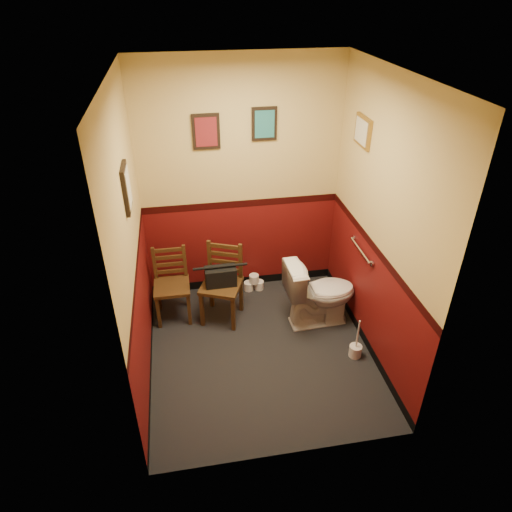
{
  "coord_description": "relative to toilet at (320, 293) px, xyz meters",
  "views": [
    {
      "loc": [
        -0.64,
        -3.41,
        3.32
      ],
      "look_at": [
        0.0,
        0.25,
        1.0
      ],
      "focal_mm": 32.0,
      "sensor_mm": 36.0,
      "label": 1
    }
  ],
  "objects": [
    {
      "name": "wall_right",
      "position": [
        0.38,
        -0.37,
        0.97
      ],
      "size": [
        0.0,
        2.4,
        2.7
      ],
      "primitive_type": "cube",
      "rotation": [
        1.57,
        0.0,
        -1.57
      ],
      "color": "#570D0D",
      "rests_on": "ground"
    },
    {
      "name": "handbag",
      "position": [
        -1.04,
        0.24,
        0.18
      ],
      "size": [
        0.33,
        0.17,
        0.24
      ],
      "rotation": [
        0.0,
        0.0,
        0.02
      ],
      "color": "black",
      "rests_on": "chair_right"
    },
    {
      "name": "framed_print_right",
      "position": [
        0.36,
        0.23,
        1.67
      ],
      "size": [
        0.04,
        0.34,
        0.28
      ],
      "color": "olive",
      "rests_on": "wall_right"
    },
    {
      "name": "wall_back",
      "position": [
        -0.72,
        0.83,
        0.97
      ],
      "size": [
        2.2,
        0.0,
        2.7
      ],
      "primitive_type": "cube",
      "rotation": [
        1.57,
        0.0,
        0.0
      ],
      "color": "#570D0D",
      "rests_on": "ground"
    },
    {
      "name": "chair_left",
      "position": [
        -1.57,
        0.39,
        0.03
      ],
      "size": [
        0.38,
        0.38,
        0.82
      ],
      "rotation": [
        0.0,
        0.0,
        -0.0
      ],
      "color": "#3F2813",
      "rests_on": "floor"
    },
    {
      "name": "framed_print_back_a",
      "position": [
        -1.07,
        0.81,
        1.57
      ],
      "size": [
        0.28,
        0.04,
        0.36
      ],
      "color": "black",
      "rests_on": "wall_back"
    },
    {
      "name": "framed_print_back_b",
      "position": [
        -0.47,
        0.81,
        1.62
      ],
      "size": [
        0.26,
        0.04,
        0.34
      ],
      "color": "black",
      "rests_on": "wall_back"
    },
    {
      "name": "framed_print_left",
      "position": [
        -1.8,
        -0.27,
        1.47
      ],
      "size": [
        0.04,
        0.3,
        0.38
      ],
      "color": "black",
      "rests_on": "wall_left"
    },
    {
      "name": "wall_left",
      "position": [
        -1.82,
        -0.37,
        0.97
      ],
      "size": [
        0.0,
        2.4,
        2.7
      ],
      "primitive_type": "cube",
      "rotation": [
        1.57,
        0.0,
        1.57
      ],
      "color": "#570D0D",
      "rests_on": "ground"
    },
    {
      "name": "tp_stack",
      "position": [
        -0.6,
        0.71,
        -0.29
      ],
      "size": [
        0.24,
        0.13,
        0.21
      ],
      "color": "silver",
      "rests_on": "floor"
    },
    {
      "name": "toilet",
      "position": [
        0.0,
        0.0,
        0.0
      ],
      "size": [
        0.8,
        0.47,
        0.76
      ],
      "primitive_type": "imported",
      "rotation": [
        0.0,
        0.0,
        1.62
      ],
      "color": "white",
      "rests_on": "floor"
    },
    {
      "name": "floor",
      "position": [
        -0.72,
        -0.37,
        -0.38
      ],
      "size": [
        2.2,
        2.4,
        0.0
      ],
      "primitive_type": "cube",
      "color": "black",
      "rests_on": "ground"
    },
    {
      "name": "chair_right",
      "position": [
        -1.03,
        0.28,
        0.06
      ],
      "size": [
        0.53,
        0.53,
        0.88
      ],
      "rotation": [
        0.0,
        0.0,
        -0.39
      ],
      "color": "#3F2813",
      "rests_on": "floor"
    },
    {
      "name": "grab_bar",
      "position": [
        0.35,
        -0.12,
        0.57
      ],
      "size": [
        0.05,
        0.56,
        0.06
      ],
      "color": "silver",
      "rests_on": "wall_right"
    },
    {
      "name": "ceiling",
      "position": [
        -0.72,
        -0.37,
        2.32
      ],
      "size": [
        2.2,
        2.4,
        0.0
      ],
      "primitive_type": "cube",
      "rotation": [
        3.14,
        0.0,
        0.0
      ],
      "color": "silver",
      "rests_on": "ground"
    },
    {
      "name": "toilet_brush",
      "position": [
        0.22,
        -0.6,
        -0.31
      ],
      "size": [
        0.13,
        0.13,
        0.46
      ],
      "color": "silver",
      "rests_on": "floor"
    },
    {
      "name": "wall_front",
      "position": [
        -0.72,
        -1.57,
        0.97
      ],
      "size": [
        2.2,
        0.0,
        2.7
      ],
      "primitive_type": "cube",
      "rotation": [
        -1.57,
        0.0,
        0.0
      ],
      "color": "#570D0D",
      "rests_on": "ground"
    }
  ]
}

